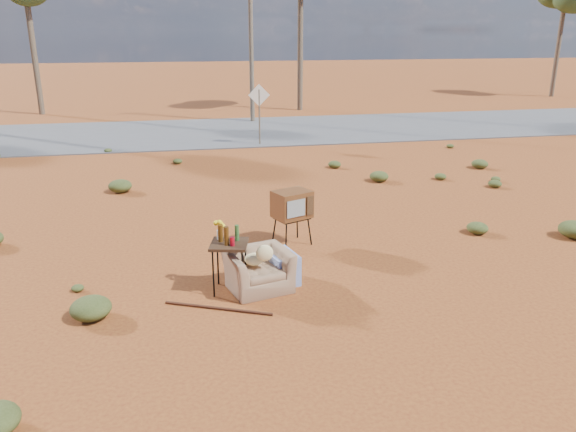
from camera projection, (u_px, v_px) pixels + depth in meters
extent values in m
plane|color=#934F1D|center=(280.00, 290.00, 9.11)|extent=(140.00, 140.00, 0.00)
cube|color=#565659|center=(213.00, 132.00, 23.06)|extent=(140.00, 7.00, 0.04)
imported|color=#8E6A4D|center=(258.00, 264.00, 9.02)|extent=(1.12, 0.87, 0.87)
ellipsoid|color=beige|center=(254.00, 259.00, 9.02)|extent=(0.31, 0.31, 0.18)
ellipsoid|color=beige|center=(265.00, 253.00, 8.82)|extent=(0.28, 0.14, 0.28)
cube|color=navy|center=(282.00, 267.00, 9.35)|extent=(0.56, 0.73, 0.51)
cube|color=black|center=(292.00, 218.00, 10.88)|extent=(0.73, 0.65, 0.03)
cylinder|color=black|center=(286.00, 237.00, 10.65)|extent=(0.04, 0.04, 0.55)
cylinder|color=black|center=(310.00, 232.00, 10.94)|extent=(0.04, 0.04, 0.55)
cylinder|color=black|center=(274.00, 231.00, 10.99)|extent=(0.04, 0.04, 0.55)
cylinder|color=black|center=(297.00, 225.00, 11.28)|extent=(0.04, 0.04, 0.55)
cube|color=brown|center=(292.00, 204.00, 10.79)|extent=(0.82, 0.74, 0.52)
cube|color=gray|center=(296.00, 209.00, 10.52)|extent=(0.38, 0.17, 0.33)
cube|color=#472D19|center=(310.00, 206.00, 10.70)|extent=(0.15, 0.08, 0.37)
cube|color=#341E13|center=(229.00, 244.00, 8.83)|extent=(0.69, 0.69, 0.05)
cylinder|color=black|center=(213.00, 273.00, 8.75)|extent=(0.03, 0.03, 0.80)
cylinder|color=black|center=(243.00, 274.00, 8.73)|extent=(0.03, 0.03, 0.80)
cylinder|color=black|center=(218.00, 262.00, 9.18)|extent=(0.03, 0.03, 0.80)
cylinder|color=black|center=(246.00, 262.00, 9.17)|extent=(0.03, 0.03, 0.80)
cylinder|color=#46290B|center=(220.00, 233.00, 8.84)|extent=(0.08, 0.08, 0.30)
cylinder|color=#46290B|center=(226.00, 235.00, 8.69)|extent=(0.08, 0.08, 0.32)
cylinder|color=#2D5926|center=(237.00, 232.00, 8.89)|extent=(0.07, 0.07, 0.28)
cylinder|color=red|center=(232.00, 241.00, 8.69)|extent=(0.07, 0.07, 0.15)
cylinder|color=silver|center=(220.00, 234.00, 8.97)|extent=(0.09, 0.09, 0.16)
ellipsoid|color=yellow|center=(219.00, 224.00, 8.91)|extent=(0.18, 0.18, 0.14)
cylinder|color=#492213|center=(218.00, 308.00, 8.46)|extent=(1.57, 0.75, 0.05)
cylinder|color=brown|center=(259.00, 118.00, 20.24)|extent=(0.06, 0.06, 2.00)
cube|color=silver|center=(259.00, 95.00, 19.99)|extent=(0.78, 0.04, 0.78)
cylinder|color=brown|center=(34.00, 52.00, 27.13)|extent=(0.28, 0.28, 6.00)
cylinder|color=brown|center=(300.00, 40.00, 28.48)|extent=(0.28, 0.28, 7.00)
cylinder|color=brown|center=(559.00, 43.00, 34.53)|extent=(0.28, 0.28, 6.50)
cylinder|color=brown|center=(251.00, 30.00, 24.50)|extent=(0.20, 0.20, 8.00)
ellipsoid|color=#445023|center=(477.00, 228.00, 11.59)|extent=(0.44, 0.44, 0.24)
ellipsoid|color=#445023|center=(120.00, 186.00, 14.54)|extent=(0.60, 0.60, 0.33)
ellipsoid|color=#445023|center=(495.00, 184.00, 15.00)|extent=(0.36, 0.36, 0.20)
ellipsoid|color=#445023|center=(335.00, 164.00, 17.12)|extent=(0.40, 0.40, 0.22)
ellipsoid|color=#445023|center=(177.00, 161.00, 17.64)|extent=(0.30, 0.30, 0.17)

